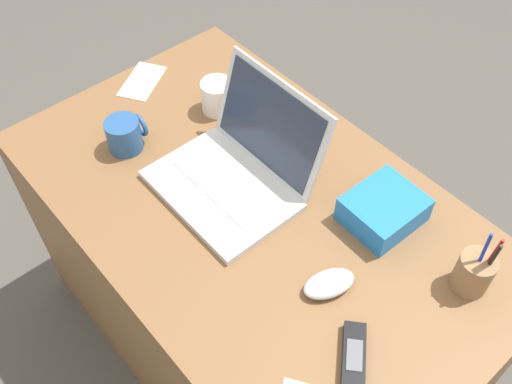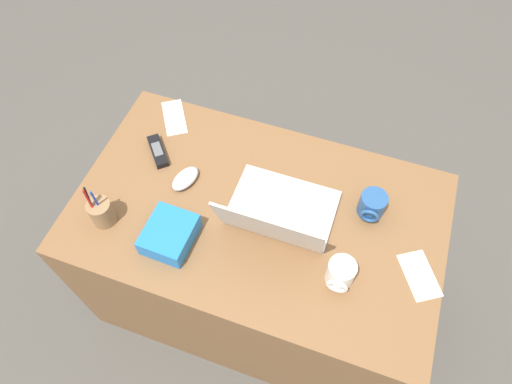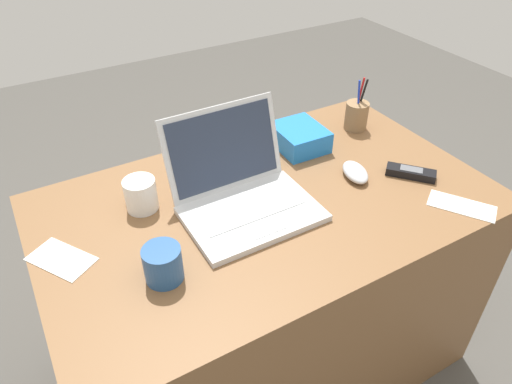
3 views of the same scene
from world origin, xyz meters
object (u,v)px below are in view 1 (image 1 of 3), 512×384
computer_mouse (329,284)px  snack_bag (383,210)px  coffee_mug_white (125,134)px  laptop (237,169)px  coffee_mug_tall (218,96)px  pen_holder (474,272)px  cordless_phone (354,358)px

computer_mouse → snack_bag: bearing=119.4°
computer_mouse → coffee_mug_white: size_ratio=1.16×
laptop → coffee_mug_white: 0.31m
coffee_mug_tall → pen_holder: 0.78m
computer_mouse → cordless_phone: 0.17m
laptop → pen_holder: bearing=18.8°
pen_holder → snack_bag: pen_holder is taller
computer_mouse → cordless_phone: (0.15, -0.08, -0.00)m
cordless_phone → pen_holder: (0.04, 0.31, 0.04)m
coffee_mug_tall → snack_bag: bearing=5.0°
laptop → coffee_mug_tall: 0.27m
coffee_mug_white → snack_bag: bearing=28.4°
coffee_mug_white → cordless_phone: 0.78m
laptop → snack_bag: (0.31, 0.18, -0.01)m
coffee_mug_tall → cordless_phone: size_ratio=0.72×
coffee_mug_tall → computer_mouse: bearing=-16.6°
cordless_phone → computer_mouse: bearing=151.3°
coffee_mug_white → snack_bag: coffee_mug_white is taller
coffee_mug_white → pen_holder: (0.82, 0.32, 0.01)m
coffee_mug_white → pen_holder: 0.88m
laptop → coffee_mug_white: laptop is taller
cordless_phone → snack_bag: (-0.19, 0.30, 0.02)m
pen_holder → coffee_mug_tall: bearing=-176.1°
laptop → cordless_phone: size_ratio=2.55×
laptop → pen_holder: (0.54, 0.19, 0.00)m
computer_mouse → cordless_phone: size_ratio=0.85×
snack_bag → laptop: bearing=-149.5°
coffee_mug_white → snack_bag: 0.67m
laptop → coffee_mug_tall: size_ratio=3.54×
laptop → cordless_phone: 0.52m
computer_mouse → coffee_mug_tall: (-0.59, 0.18, 0.03)m
laptop → coffee_mug_white: size_ratio=3.47×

